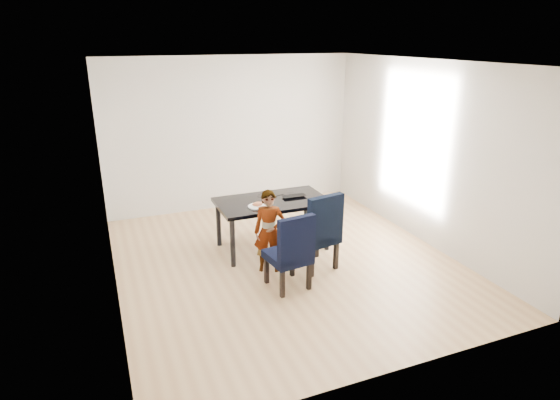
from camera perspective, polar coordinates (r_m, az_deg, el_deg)
name	(u,v)px	position (r m, az deg, el deg)	size (l,w,h in m)	color
floor	(285,262)	(6.64, 0.65, -7.51)	(4.50, 5.00, 0.01)	tan
ceiling	(286,61)	(5.93, 0.75, 16.54)	(4.50, 5.00, 0.01)	white
wall_back	(232,134)	(8.46, -5.91, 8.02)	(4.50, 0.01, 2.70)	silver
wall_front	(400,243)	(4.09, 14.38, -5.05)	(4.50, 0.01, 2.70)	silver
wall_left	(104,189)	(5.71, -20.69, 1.31)	(0.01, 5.00, 2.70)	silver
wall_right	(426,154)	(7.29, 17.36, 5.42)	(0.01, 5.00, 2.70)	white
dining_table	(272,224)	(6.91, -0.93, -2.95)	(1.60, 0.90, 0.75)	black
chair_left	(288,250)	(5.80, 0.94, -6.10)	(0.48, 0.50, 1.00)	black
chair_right	(315,230)	(6.30, 4.25, -3.64)	(0.52, 0.54, 1.08)	black
child	(269,231)	(6.18, -1.31, -3.86)	(0.41, 0.27, 1.12)	orange
plate	(258,206)	(6.51, -2.75, -0.78)	(0.27, 0.27, 0.01)	white
sandwich	(258,204)	(6.49, -2.75, -0.48)	(0.15, 0.07, 0.06)	#9F5A39
laptop	(293,195)	(6.94, 1.60, 0.58)	(0.35, 0.23, 0.03)	black
cable_tangle	(267,198)	(6.87, -1.60, 0.29)	(0.14, 0.14, 0.01)	black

